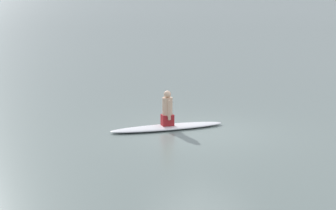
{
  "coord_description": "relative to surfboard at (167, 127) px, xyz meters",
  "views": [
    {
      "loc": [
        -9.74,
        10.61,
        3.88
      ],
      "look_at": [
        1.1,
        0.16,
        0.63
      ],
      "focal_mm": 56.99,
      "sensor_mm": 36.0,
      "label": 1
    }
  ],
  "objects": [
    {
      "name": "ground_plane",
      "position": [
        -0.87,
        -0.4,
        -0.06
      ],
      "size": [
        400.0,
        400.0,
        0.0
      ],
      "primitive_type": "plane",
      "color": "slate"
    },
    {
      "name": "person_paddler",
      "position": [
        0.0,
        0.0,
        0.51
      ],
      "size": [
        0.43,
        0.42,
        1.0
      ],
      "rotation": [
        0.0,
        0.0,
        1.12
      ],
      "color": "#A51E23",
      "rests_on": "surfboard"
    },
    {
      "name": "surfboard",
      "position": [
        0.0,
        0.0,
        0.0
      ],
      "size": [
        2.02,
        3.27,
        0.11
      ],
      "primitive_type": "ellipsoid",
      "rotation": [
        0.0,
        0.0,
        1.12
      ],
      "color": "white",
      "rests_on": "ground"
    }
  ]
}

